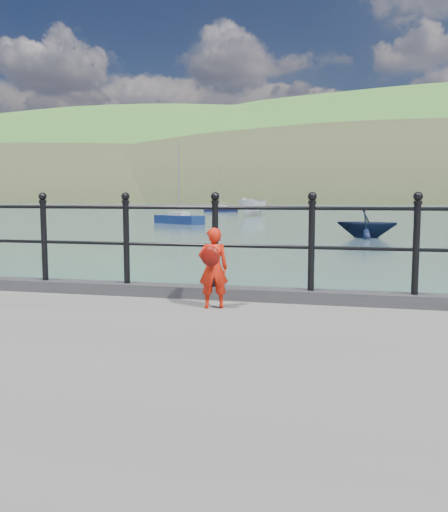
% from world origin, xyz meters
% --- Properties ---
extents(ground, '(600.00, 600.00, 0.00)m').
position_xyz_m(ground, '(0.00, 0.00, 0.00)').
color(ground, '#2D4251').
rests_on(ground, ground).
extents(kerb, '(60.00, 0.30, 0.15)m').
position_xyz_m(kerb, '(0.00, -0.15, 1.07)').
color(kerb, '#28282B').
rests_on(kerb, quay).
extents(railing, '(18.11, 0.11, 1.20)m').
position_xyz_m(railing, '(0.00, -0.15, 1.82)').
color(railing, black).
rests_on(railing, kerb).
extents(far_shore, '(830.00, 200.00, 156.00)m').
position_xyz_m(far_shore, '(38.34, 239.41, -22.57)').
color(far_shore, '#333A21').
rests_on(far_shore, ground).
extents(child, '(0.40, 0.35, 0.94)m').
position_xyz_m(child, '(0.73, -0.75, 1.48)').
color(child, red).
rests_on(child, quay).
extents(launch_white, '(3.51, 5.85, 2.12)m').
position_xyz_m(launch_white, '(-8.62, 53.83, 1.06)').
color(launch_white, silver).
rests_on(launch_white, ground).
extents(launch_navy, '(3.59, 3.22, 1.69)m').
position_xyz_m(launch_navy, '(3.10, 24.15, 0.84)').
color(launch_navy, black).
rests_on(launch_navy, ground).
extents(sailboat_left, '(5.09, 2.14, 7.19)m').
position_xyz_m(sailboat_left, '(-16.44, 70.87, 0.34)').
color(sailboat_left, black).
rests_on(sailboat_left, ground).
extents(sailboat_port, '(4.80, 3.65, 6.99)m').
position_xyz_m(sailboat_port, '(-11.71, 36.30, 0.34)').
color(sailboat_port, navy).
rests_on(sailboat_port, ground).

